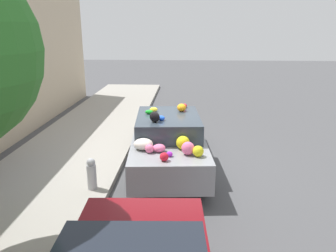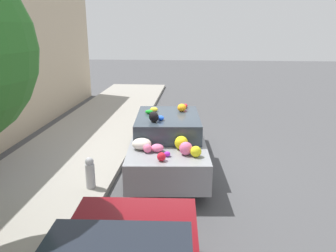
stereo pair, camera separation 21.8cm
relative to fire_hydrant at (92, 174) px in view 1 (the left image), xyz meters
name	(u,v)px [view 1 (the left image)]	position (x,y,z in m)	size (l,w,h in m)	color
ground_plane	(165,165)	(1.65, -1.47, -0.49)	(60.00, 60.00, 0.00)	#4C4C4F
sidewalk_curb	(64,161)	(1.65, 1.23, -0.42)	(24.00, 3.20, 0.14)	#9E998E
fire_hydrant	(92,174)	(0.00, 0.00, 0.00)	(0.20, 0.20, 0.70)	#B2B2B7
art_car	(168,139)	(1.60, -1.54, 0.25)	(4.58, 2.07, 1.65)	gray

